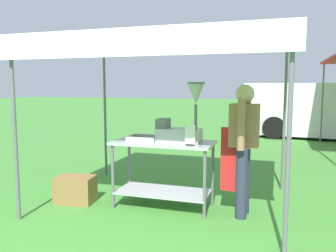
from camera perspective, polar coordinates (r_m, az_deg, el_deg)
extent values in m
plane|color=#478E38|center=(9.44, 10.04, -3.18)|extent=(70.00, 70.00, 0.00)
cylinder|color=slate|center=(4.38, -24.10, -0.95)|extent=(0.04, 0.04, 2.11)
cylinder|color=slate|center=(3.27, 19.44, -3.12)|extent=(0.04, 0.04, 2.11)
cylinder|color=slate|center=(6.18, -10.43, 1.55)|extent=(0.04, 0.04, 2.11)
cylinder|color=slate|center=(5.45, 18.82, 0.65)|extent=(0.04, 0.04, 2.11)
cube|color=white|center=(4.58, -0.20, 13.47)|extent=(3.22, 2.40, 0.05)
cube|color=white|center=(3.46, -6.44, 13.42)|extent=(3.22, 0.02, 0.24)
cube|color=#B7B7BC|center=(4.47, -0.78, -2.80)|extent=(1.31, 0.63, 0.04)
cube|color=#B7B7BC|center=(4.62, -0.77, -10.84)|extent=(1.21, 0.58, 0.02)
cylinder|color=slate|center=(4.55, -9.19, -8.34)|extent=(0.04, 0.04, 0.84)
cylinder|color=slate|center=(4.16, 6.11, -9.72)|extent=(0.04, 0.04, 0.84)
cylinder|color=slate|center=(5.01, -6.45, -6.91)|extent=(0.04, 0.04, 0.84)
cylinder|color=slate|center=(4.66, 7.44, -7.96)|extent=(0.04, 0.04, 0.84)
cube|color=#B7B7BC|center=(4.49, -4.03, -2.45)|extent=(0.39, 0.30, 0.01)
cube|color=#B7B7BC|center=(4.35, -4.74, -2.27)|extent=(0.39, 0.01, 0.06)
cube|color=#B7B7BC|center=(4.62, -3.37, -1.75)|extent=(0.39, 0.01, 0.06)
cube|color=#B7B7BC|center=(4.56, -6.23, -1.89)|extent=(0.01, 0.30, 0.06)
cube|color=#B7B7BC|center=(4.42, -1.77, -2.12)|extent=(0.01, 0.30, 0.06)
torus|color=gold|center=(4.48, -4.92, -2.23)|extent=(0.12, 0.12, 0.03)
torus|color=gold|center=(4.51, -2.11, -2.15)|extent=(0.09, 0.09, 0.03)
torus|color=gold|center=(4.44, -5.72, -2.33)|extent=(0.11, 0.11, 0.03)
torus|color=gold|center=(4.40, -2.57, -2.38)|extent=(0.11, 0.11, 0.03)
torus|color=gold|center=(4.60, -4.61, -2.00)|extent=(0.11, 0.11, 0.03)
torus|color=gold|center=(4.50, -4.00, -2.19)|extent=(0.11, 0.11, 0.03)
torus|color=gold|center=(4.39, -3.61, -2.40)|extent=(0.12, 0.12, 0.03)
cube|color=#B7B7BC|center=(4.37, 1.80, -1.58)|extent=(0.56, 0.28, 0.18)
cube|color=slate|center=(4.41, -0.82, 0.47)|extent=(0.14, 0.22, 0.12)
cylinder|color=slate|center=(4.28, 4.64, 1.54)|extent=(0.04, 0.04, 0.31)
cone|color=#B7B7BC|center=(4.27, 4.68, 5.29)|extent=(0.20, 0.20, 0.25)
cylinder|color=slate|center=(4.27, 4.70, 7.14)|extent=(0.21, 0.21, 0.02)
cube|color=black|center=(4.16, 3.68, -3.15)|extent=(0.08, 0.05, 0.02)
cube|color=white|center=(4.14, 3.69, -1.42)|extent=(0.13, 0.02, 0.24)
cylinder|color=#2D3347|center=(4.25, 12.14, -9.32)|extent=(0.14, 0.14, 0.86)
cylinder|color=#2D3347|center=(4.45, 12.56, -8.64)|extent=(0.14, 0.14, 0.86)
cube|color=#9E704C|center=(4.22, 12.58, 0.09)|extent=(0.35, 0.24, 0.52)
cube|color=red|center=(4.31, 10.85, -5.54)|extent=(0.32, 0.04, 0.80)
cylinder|color=#9E704C|center=(4.00, 12.10, 0.13)|extent=(0.10, 0.10, 0.58)
cylinder|color=#9E704C|center=(4.43, 13.03, 0.73)|extent=(0.10, 0.10, 0.58)
sphere|color=#DBB28E|center=(4.19, 12.71, 5.26)|extent=(0.22, 0.22, 0.22)
cube|color=olive|center=(4.94, -15.17, -10.16)|extent=(0.55, 0.40, 0.36)
cube|color=white|center=(11.74, 25.27, 2.56)|extent=(5.10, 2.34, 1.60)
cube|color=#1E2833|center=(11.80, 15.93, 4.90)|extent=(0.25, 1.62, 0.70)
cylinder|color=black|center=(10.90, 17.23, -0.27)|extent=(0.70, 0.30, 0.68)
cylinder|color=black|center=(12.74, 18.08, 0.65)|extent=(0.70, 0.30, 0.68)
cylinder|color=slate|center=(10.56, 24.29, 3.39)|extent=(0.04, 0.04, 2.21)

